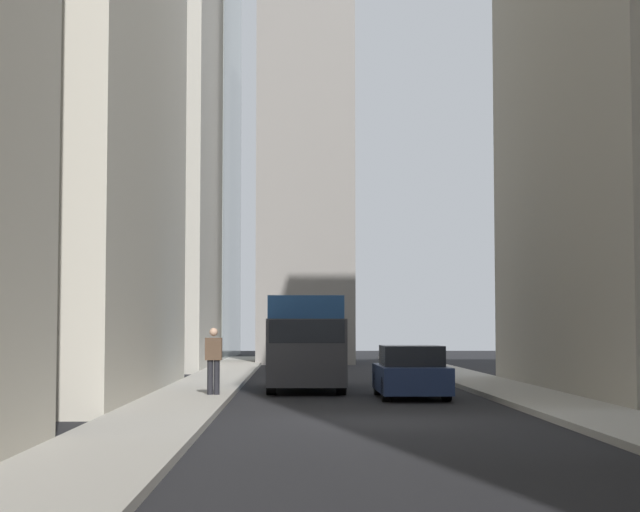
{
  "coord_description": "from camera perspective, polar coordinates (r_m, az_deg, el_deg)",
  "views": [
    {
      "loc": [
        -22.54,
        1.75,
        1.9
      ],
      "look_at": [
        11.45,
        0.95,
        4.1
      ],
      "focal_mm": 62.15,
      "sensor_mm": 36.0,
      "label": 1
    }
  ],
  "objects": [
    {
      "name": "ground_plane",
      "position": [
        22.69,
        3.12,
        -8.5
      ],
      "size": [
        135.0,
        135.0,
        0.0
      ],
      "primitive_type": "plane",
      "color": "black"
    },
    {
      "name": "sidewalk_right",
      "position": [
        22.78,
        -8.36,
        -8.27
      ],
      "size": [
        90.0,
        2.2,
        0.14
      ],
      "primitive_type": "cube",
      "color": "#A8A399",
      "rests_on": "ground_plane"
    },
    {
      "name": "sidewalk_left",
      "position": [
        23.46,
        14.25,
        -8.06
      ],
      "size": [
        90.0,
        2.2,
        0.14
      ],
      "primitive_type": "cube",
      "color": "#A8A399",
      "rests_on": "ground_plane"
    },
    {
      "name": "building_right_far",
      "position": [
        53.96,
        -10.86,
        8.0
      ],
      "size": [
        13.91,
        10.5,
        25.54
      ],
      "color": "#B7B2A5",
      "rests_on": "ground_plane"
    },
    {
      "name": "church_spire",
      "position": [
        60.98,
        -0.76,
        12.28
      ],
      "size": [
        5.59,
        5.59,
        35.82
      ],
      "color": "gray",
      "rests_on": "ground_plane"
    },
    {
      "name": "delivery_truck",
      "position": [
        33.71,
        -0.75,
        -4.45
      ],
      "size": [
        6.46,
        2.25,
        2.84
      ],
      "color": "#285699",
      "rests_on": "ground_plane"
    },
    {
      "name": "sedan_navy",
      "position": [
        30.04,
        4.7,
        -6.05
      ],
      "size": [
        4.3,
        1.78,
        1.42
      ],
      "color": "navy",
      "rests_on": "ground_plane"
    },
    {
      "name": "pedestrian",
      "position": [
        29.34,
        -5.5,
        -5.25
      ],
      "size": [
        0.26,
        0.44,
        1.75
      ],
      "color": "black",
      "rests_on": "sidewalk_right"
    }
  ]
}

